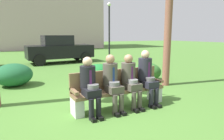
{
  "coord_description": "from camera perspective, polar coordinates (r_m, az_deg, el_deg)",
  "views": [
    {
      "loc": [
        -1.94,
        -4.24,
        1.74
      ],
      "look_at": [
        0.37,
        0.14,
        0.85
      ],
      "focal_mm": 32.05,
      "sensor_mm": 36.0,
      "label": 1
    }
  ],
  "objects": [
    {
      "name": "ground_plane",
      "position": [
        4.97,
        -3.02,
        -10.3
      ],
      "size": [
        80.0,
        80.0,
        0.0
      ],
      "primitive_type": "plane",
      "color": "#48782F"
    },
    {
      "name": "park_bench",
      "position": [
        4.84,
        1.88,
        -5.46
      ],
      "size": [
        2.33,
        0.44,
        0.9
      ],
      "color": "brown",
      "rests_on": "ground"
    },
    {
      "name": "seated_man_leftmost",
      "position": [
        4.31,
        -6.4,
        -3.75
      ],
      "size": [
        0.34,
        0.72,
        1.26
      ],
      "color": "black",
      "rests_on": "ground"
    },
    {
      "name": "seated_man_centerleft",
      "position": [
        4.53,
        0.03,
        -2.85
      ],
      "size": [
        0.34,
        0.72,
        1.29
      ],
      "color": "#4C473D",
      "rests_on": "ground"
    },
    {
      "name": "seated_man_centerright",
      "position": [
        4.78,
        5.27,
        -2.34
      ],
      "size": [
        0.34,
        0.72,
        1.27
      ],
      "color": "#4C473D",
      "rests_on": "ground"
    },
    {
      "name": "seated_man_rightmost",
      "position": [
        5.06,
        9.95,
        -1.29
      ],
      "size": [
        0.34,
        0.72,
        1.35
      ],
      "color": "#23232D",
      "rests_on": "ground"
    },
    {
      "name": "shrub_near_bench",
      "position": [
        7.62,
        9.89,
        -0.53
      ],
      "size": [
        1.1,
        1.01,
        0.69
      ],
      "primitive_type": "ellipsoid",
      "color": "#306D2A",
      "rests_on": "ground"
    },
    {
      "name": "shrub_mid_lawn",
      "position": [
        7.54,
        -26.28,
        -1.24
      ],
      "size": [
        1.23,
        1.13,
        0.77
      ],
      "primitive_type": "ellipsoid",
      "color": "#1F5B33",
      "rests_on": "ground"
    },
    {
      "name": "shrub_far_lawn",
      "position": [
        7.76,
        -3.88,
        -0.52
      ],
      "size": [
        0.97,
        0.89,
        0.61
      ],
      "primitive_type": "ellipsoid",
      "color": "#1E7630",
      "rests_on": "ground"
    },
    {
      "name": "parked_car_far",
      "position": [
        12.74,
        -14.76,
        5.77
      ],
      "size": [
        3.96,
        1.83,
        1.68
      ],
      "color": "black",
      "rests_on": "ground"
    },
    {
      "name": "street_lamp",
      "position": [
        12.65,
        -0.8,
        12.39
      ],
      "size": [
        0.24,
        0.24,
        3.65
      ],
      "color": "black",
      "rests_on": "ground"
    },
    {
      "name": "building_backdrop",
      "position": [
        27.97,
        -20.42,
        18.05
      ],
      "size": [
        14.97,
        8.65,
        11.71
      ],
      "color": "#C1A2A7",
      "rests_on": "ground"
    }
  ]
}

